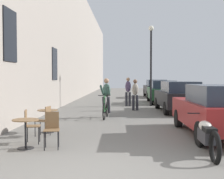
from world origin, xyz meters
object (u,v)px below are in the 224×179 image
at_px(cafe_table_near, 26,127).
at_px(street_lamp, 151,55).
at_px(cafe_chair_mid_toward_street, 45,119).
at_px(pedestrian_mid, 128,90).
at_px(cyclist_on_bicycle, 106,99).
at_px(parked_car_third, 162,91).
at_px(cafe_chair_near_toward_wall, 52,127).
at_px(parked_car_second, 178,96).
at_px(parked_motorcycle, 206,136).
at_px(parked_car_fourth, 156,88).
at_px(cafe_chair_near_toward_street, 30,124).
at_px(parked_car_nearest, 216,109).
at_px(cafe_table_mid, 48,116).
at_px(pedestrian_near, 135,93).

height_order(cafe_table_near, street_lamp, street_lamp).
xyz_separation_m(cafe_table_near, cafe_chair_mid_toward_street, (0.07, 1.54, -0.00)).
bearing_deg(pedestrian_mid, cyclist_on_bicycle, -101.08).
bearing_deg(pedestrian_mid, street_lamp, 8.53).
xyz_separation_m(cafe_table_near, cyclist_on_bicycle, (1.64, 5.67, 0.29)).
bearing_deg(cafe_chair_mid_toward_street, parked_car_third, 67.14).
relative_size(cafe_chair_near_toward_wall, cyclist_on_bicycle, 0.51).
distance_m(cafe_chair_near_toward_wall, pedestrian_mid, 11.03).
height_order(street_lamp, parked_car_second, street_lamp).
bearing_deg(cafe_chair_mid_toward_street, parked_motorcycle, -23.79).
relative_size(cafe_chair_near_toward_wall, parked_motorcycle, 0.41).
height_order(cafe_table_near, parked_car_fourth, parked_car_fourth).
relative_size(cafe_chair_near_toward_street, parked_car_fourth, 0.20).
bearing_deg(cafe_table_near, cyclist_on_bicycle, 73.87).
bearing_deg(parked_car_nearest, cafe_chair_near_toward_wall, -159.18).
bearing_deg(parked_car_second, cyclist_on_bicycle, -146.64).
bearing_deg(cafe_chair_near_toward_street, cafe_chair_mid_toward_street, 81.63).
height_order(cafe_chair_near_toward_street, cafe_chair_near_toward_wall, same).
bearing_deg(cafe_chair_mid_toward_street, cafe_chair_near_toward_wall, -68.97).
height_order(cafe_table_near, parked_car_second, parked_car_second).
height_order(cafe_table_near, cafe_chair_near_toward_street, cafe_chair_near_toward_street).
bearing_deg(cafe_chair_near_toward_wall, street_lamp, 72.73).
bearing_deg(cafe_chair_near_toward_street, cyclist_on_bicycle, 71.42).
relative_size(cafe_table_near, parked_car_second, 0.16).
height_order(cyclist_on_bicycle, street_lamp, street_lamp).
bearing_deg(cafe_table_near, parked_car_third, 69.30).
xyz_separation_m(parked_car_fourth, parked_motorcycle, (-0.94, -19.62, -0.40)).
bearing_deg(parked_car_fourth, street_lamp, -98.11).
bearing_deg(cafe_chair_near_toward_wall, cafe_table_mid, 107.08).
distance_m(cafe_chair_mid_toward_street, street_lamp, 10.70).
bearing_deg(cafe_chair_mid_toward_street, pedestrian_near, 67.55).
bearing_deg(cafe_table_near, parked_car_fourth, 74.84).
bearing_deg(parked_car_nearest, cafe_chair_near_toward_street, -166.80).
distance_m(cafe_table_mid, pedestrian_near, 7.20).
height_order(pedestrian_near, parked_car_nearest, pedestrian_near).
bearing_deg(cafe_chair_mid_toward_street, street_lamp, 67.36).
xyz_separation_m(street_lamp, parked_car_nearest, (1.09, -9.32, -2.31)).
bearing_deg(street_lamp, parked_car_third, 66.20).
bearing_deg(cafe_chair_mid_toward_street, cyclist_on_bicycle, 69.18).
bearing_deg(parked_car_fourth, cafe_chair_near_toward_wall, -103.46).
bearing_deg(cyclist_on_bicycle, pedestrian_mid, 78.92).
relative_size(cafe_chair_near_toward_wall, parked_car_third, 0.20).
relative_size(cafe_chair_near_toward_street, cafe_chair_near_toward_wall, 1.00).
xyz_separation_m(cafe_chair_near_toward_wall, street_lamp, (3.43, 11.04, 2.59)).
height_order(cafe_table_near, cafe_chair_near_toward_wall, cafe_chair_near_toward_wall).
bearing_deg(parked_car_fourth, parked_car_third, -91.88).
distance_m(cafe_chair_near_toward_street, parked_car_fourth, 19.47).
bearing_deg(cafe_table_mid, pedestrian_mid, 73.04).
height_order(cyclist_on_bicycle, pedestrian_mid, pedestrian_mid).
bearing_deg(pedestrian_mid, cafe_chair_near_toward_street, -104.84).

